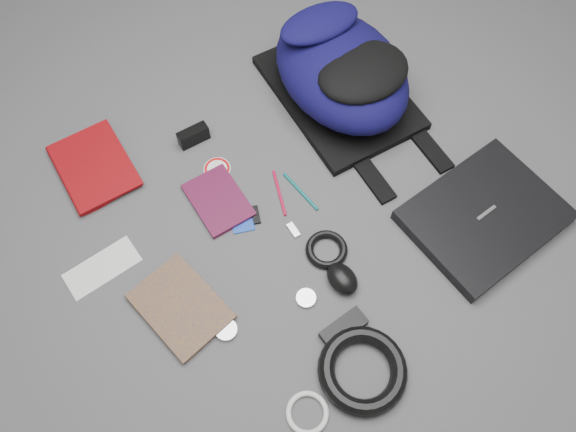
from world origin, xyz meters
TOP-DOWN VIEW (x-y plane):
  - ground at (0.00, 0.00)m, footprint 4.00×4.00m
  - backpack at (0.37, 0.27)m, footprint 0.40×0.56m
  - laptop at (0.44, -0.29)m, footprint 0.41×0.32m
  - textbook_red at (-0.46, 0.44)m, footprint 0.20×0.26m
  - comic_book at (-0.45, -0.07)m, footprint 0.21×0.26m
  - envelope at (-0.48, 0.15)m, footprint 0.19×0.09m
  - dvd_case at (-0.13, 0.15)m, footprint 0.14×0.19m
  - compact_camera at (-0.08, 0.37)m, footprint 0.09×0.04m
  - sticker_disc at (-0.08, 0.25)m, footprint 0.10×0.10m
  - pen_teal at (0.08, 0.05)m, footprint 0.02×0.15m
  - pen_red at (0.03, 0.08)m, footprint 0.06×0.14m
  - id_badge at (-0.10, 0.08)m, footprint 0.09×0.11m
  - usb_black at (-0.07, 0.06)m, footprint 0.04×0.06m
  - usb_silver at (-0.01, -0.04)m, footprint 0.02×0.05m
  - mouse at (0.01, -0.23)m, footprint 0.07×0.10m
  - headphone_left at (-0.30, -0.17)m, footprint 0.06×0.06m
  - headphone_right at (-0.09, -0.21)m, footprint 0.06×0.06m
  - cable_coil at (0.03, -0.13)m, footprint 0.12×0.12m
  - power_brick at (-0.06, -0.33)m, footprint 0.12×0.05m
  - power_cord_coil at (-0.08, -0.44)m, footprint 0.28×0.28m
  - white_cable_coil at (-0.24, -0.44)m, footprint 0.12×0.12m

SIDE VIEW (x-z plane):
  - ground at x=0.00m, z-range 0.00..0.00m
  - sticker_disc at x=-0.08m, z-range 0.00..0.00m
  - envelope at x=-0.48m, z-range 0.00..0.00m
  - id_badge at x=-0.10m, z-range 0.00..0.00m
  - pen_red at x=0.03m, z-range 0.00..0.01m
  - pen_teal at x=0.08m, z-range 0.00..0.01m
  - usb_silver at x=-0.01m, z-range 0.00..0.01m
  - usb_black at x=-0.07m, z-range 0.00..0.01m
  - headphone_right at x=-0.09m, z-range 0.00..0.01m
  - white_cable_coil at x=-0.24m, z-range 0.00..0.01m
  - headphone_left at x=-0.30m, z-range 0.00..0.01m
  - dvd_case at x=-0.13m, z-range 0.00..0.01m
  - comic_book at x=-0.45m, z-range 0.00..0.02m
  - cable_coil at x=0.03m, z-range 0.00..0.02m
  - textbook_red at x=-0.46m, z-range 0.00..0.03m
  - power_brick at x=-0.06m, z-range 0.00..0.03m
  - laptop at x=0.44m, z-range 0.00..0.04m
  - power_cord_coil at x=-0.08m, z-range 0.00..0.04m
  - mouse at x=0.01m, z-range 0.00..0.05m
  - compact_camera at x=-0.08m, z-range 0.00..0.05m
  - backpack at x=0.37m, z-range 0.00..0.22m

